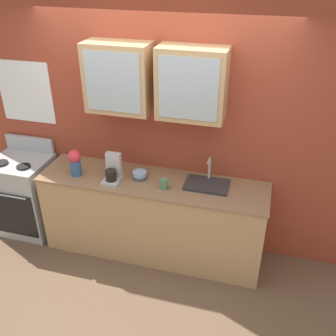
{
  "coord_description": "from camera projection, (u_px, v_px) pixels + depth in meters",
  "views": [
    {
      "loc": [
        1.05,
        -3.16,
        2.98
      ],
      "look_at": [
        0.17,
        0.0,
        1.1
      ],
      "focal_mm": 41.04,
      "sensor_mm": 36.0,
      "label": 1
    }
  ],
  "objects": [
    {
      "name": "ground_plane",
      "position": [
        154.0,
        249.0,
        4.37
      ],
      "size": [
        10.0,
        10.0,
        0.0
      ],
      "primitive_type": "plane",
      "color": "brown"
    },
    {
      "name": "back_wall_unit",
      "position": [
        160.0,
        123.0,
        3.92
      ],
      "size": [
        4.62,
        0.41,
        2.65
      ],
      "color": "#993D28",
      "rests_on": "ground_plane"
    },
    {
      "name": "counter",
      "position": [
        153.0,
        217.0,
        4.14
      ],
      "size": [
        2.37,
        0.6,
        0.92
      ],
      "color": "tan",
      "rests_on": "ground_plane"
    },
    {
      "name": "stove_range",
      "position": [
        25.0,
        195.0,
        4.5
      ],
      "size": [
        0.64,
        0.61,
        1.1
      ],
      "color": "#ADAFB5",
      "rests_on": "ground_plane"
    },
    {
      "name": "sink_faucet",
      "position": [
        207.0,
        184.0,
        3.82
      ],
      "size": [
        0.43,
        0.29,
        0.27
      ],
      "color": "#2D2D30",
      "rests_on": "counter"
    },
    {
      "name": "bowl_stack",
      "position": [
        140.0,
        175.0,
        3.94
      ],
      "size": [
        0.15,
        0.15,
        0.08
      ],
      "color": "#4C4C54",
      "rests_on": "counter"
    },
    {
      "name": "vase",
      "position": [
        75.0,
        162.0,
        3.95
      ],
      "size": [
        0.13,
        0.13,
        0.28
      ],
      "color": "#33598C",
      "rests_on": "counter"
    },
    {
      "name": "cup_near_sink",
      "position": [
        164.0,
        184.0,
        3.77
      ],
      "size": [
        0.12,
        0.08,
        0.1
      ],
      "color": "#4C7F59",
      "rests_on": "counter"
    },
    {
      "name": "coffee_maker",
      "position": [
        113.0,
        171.0,
        3.88
      ],
      "size": [
        0.17,
        0.2,
        0.29
      ],
      "color": "#B7B7BC",
      "rests_on": "counter"
    }
  ]
}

